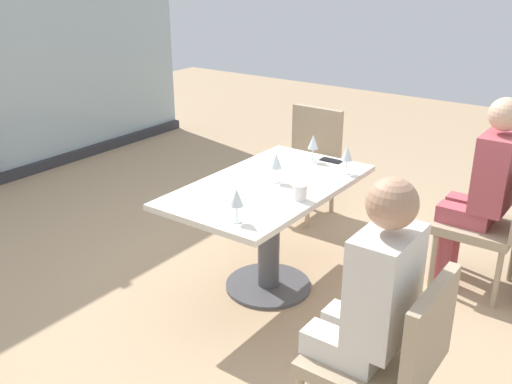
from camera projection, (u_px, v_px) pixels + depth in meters
name	position (u px, v px, depth m)	size (l,w,h in m)	color
ground_plane	(268.00, 287.00, 3.78)	(12.00, 12.00, 0.00)	tan
dining_table_main	(269.00, 212.00, 3.58)	(1.36, 0.78, 0.73)	silver
chair_front_right	(496.00, 219.00, 3.58)	(0.46, 0.50, 0.87)	tan
chair_front_left	(389.00, 355.00, 2.35)	(0.46, 0.50, 0.87)	tan
chair_far_right	(307.00, 155.00, 4.75)	(0.50, 0.46, 0.87)	tan
person_front_right	(483.00, 185.00, 3.56)	(0.34, 0.39, 1.26)	#B24C56
person_front_left	(368.00, 304.00, 2.33)	(0.34, 0.39, 1.26)	silver
wine_glass_0	(347.00, 154.00, 3.62)	(0.07, 0.07, 0.18)	silver
wine_glass_1	(237.00, 198.00, 2.95)	(0.07, 0.07, 0.18)	silver
wine_glass_2	(276.00, 162.00, 3.48)	(0.07, 0.07, 0.18)	silver
wine_glass_3	(313.00, 143.00, 3.85)	(0.07, 0.07, 0.18)	silver
coffee_cup	(300.00, 192.00, 3.25)	(0.08, 0.08, 0.09)	white
cell_phone_on_table	(331.00, 160.00, 3.90)	(0.07, 0.14, 0.01)	black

